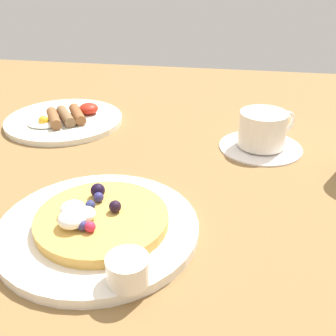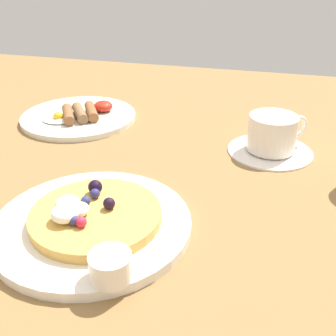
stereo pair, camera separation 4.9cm
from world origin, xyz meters
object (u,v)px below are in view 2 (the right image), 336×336
at_px(syrup_ramekin, 110,266).
at_px(coffee_cup, 273,132).
at_px(breakfast_plate, 79,117).
at_px(pancake_plate, 93,224).
at_px(coffee_saucer, 270,150).

height_order(syrup_ramekin, coffee_cup, coffee_cup).
distance_m(syrup_ramekin, coffee_cup, 0.41).
xyz_separation_m(breakfast_plate, coffee_cup, (0.40, -0.05, 0.03)).
bearing_deg(coffee_cup, pancake_plate, -126.31).
height_order(pancake_plate, coffee_saucer, pancake_plate).
height_order(syrup_ramekin, breakfast_plate, syrup_ramekin).
distance_m(pancake_plate, breakfast_plate, 0.39).
bearing_deg(breakfast_plate, pancake_plate, -61.57).
height_order(coffee_saucer, coffee_cup, coffee_cup).
relative_size(syrup_ramekin, coffee_saucer, 0.31).
distance_m(coffee_saucer, coffee_cup, 0.04).
bearing_deg(breakfast_plate, syrup_ramekin, -60.14).
height_order(pancake_plate, syrup_ramekin, syrup_ramekin).
xyz_separation_m(pancake_plate, syrup_ramekin, (0.06, -0.09, 0.02)).
height_order(syrup_ramekin, coffee_saucer, syrup_ramekin).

